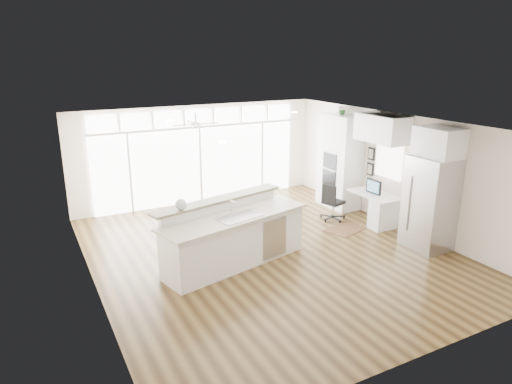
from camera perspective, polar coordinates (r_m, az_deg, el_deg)
floor at (r=9.73m, az=1.69°, el=-7.57°), size 7.00×8.00×0.02m
ceiling at (r=8.95m, az=1.84°, el=8.42°), size 7.00×8.00×0.02m
wall_back at (r=12.77m, az=-7.16°, el=4.72°), size 7.00×0.04×2.70m
wall_front at (r=6.33m, az=20.18°, el=-9.21°), size 7.00×0.04×2.70m
wall_left at (r=8.19m, az=-20.10°, el=-3.21°), size 0.04×8.00×2.70m
wall_right at (r=11.34m, az=17.36°, el=2.51°), size 0.04×8.00×2.70m
glass_wall at (r=12.78m, az=-7.01°, el=3.36°), size 5.80×0.06×2.08m
transom_row at (r=12.54m, az=-7.23°, el=9.27°), size 5.90×0.06×0.40m
desk_window at (r=11.47m, az=16.25°, el=3.80°), size 0.04×0.85×0.85m
ceiling_fan at (r=11.29m, az=-7.55°, el=8.93°), size 1.16×1.16×0.32m
recessed_lights at (r=9.13m, az=1.21°, el=8.46°), size 3.40×3.00×0.02m
oven_cabinet at (r=12.44m, az=10.42°, el=3.78°), size 0.64×1.20×2.50m
desk_nook at (r=11.56m, az=14.60°, el=-2.01°), size 0.72×1.30×0.76m
upper_cabinets at (r=11.12m, az=15.50°, el=7.67°), size 0.64×1.30×0.64m
refrigerator at (r=10.27m, az=20.90°, el=-1.34°), size 0.76×0.90×2.00m
fridge_cabinet at (r=10.01m, az=21.91°, el=5.80°), size 0.64×0.90×0.60m
framed_photos at (r=11.94m, az=14.15°, el=3.72°), size 0.06×0.22×0.80m
kitchen_island at (r=8.99m, az=-2.63°, el=-5.33°), size 3.32×1.87×1.25m
rug at (r=11.11m, az=11.07°, el=-4.60°), size 1.06×0.89×0.01m
office_chair at (r=11.57m, az=9.65°, el=-1.21°), size 0.60×0.57×0.94m
fishbowl at (r=8.53m, az=-9.38°, el=-1.54°), size 0.26×0.26×0.22m
monitor at (r=11.34m, az=14.51°, el=0.67°), size 0.09×0.47×0.39m
keyboard at (r=11.28m, az=13.80°, el=-0.34°), size 0.14×0.33×0.02m
potted_plant at (r=12.21m, az=10.76°, el=9.99°), size 0.28×0.30×0.22m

